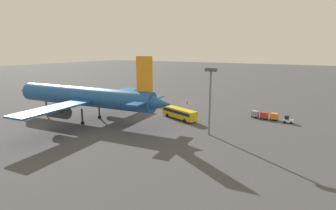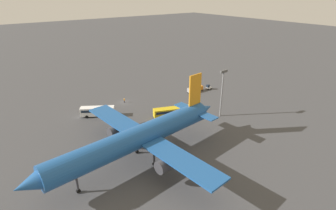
% 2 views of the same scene
% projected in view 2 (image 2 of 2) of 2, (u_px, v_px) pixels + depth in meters
% --- Properties ---
extents(ground_plane, '(600.00, 600.00, 0.00)m').
position_uv_depth(ground_plane, '(124.00, 102.00, 98.41)').
color(ground_plane, '#424244').
extents(airplane, '(53.67, 46.20, 18.40)m').
position_uv_depth(airplane, '(139.00, 137.00, 61.71)').
color(airplane, '#1E5193').
rests_on(airplane, ground).
extents(shuttle_bus_near, '(10.79, 8.04, 3.27)m').
position_uv_depth(shuttle_bus_near, '(97.00, 111.00, 86.93)').
color(shuttle_bus_near, white).
rests_on(shuttle_bus_near, ground).
extents(shuttle_bus_far, '(12.92, 7.08, 3.13)m').
position_uv_depth(shuttle_bus_far, '(173.00, 111.00, 86.78)').
color(shuttle_bus_far, gold).
rests_on(shuttle_bus_far, ground).
extents(baggage_tug, '(2.43, 1.68, 2.10)m').
position_uv_depth(baggage_tug, '(208.00, 87.00, 110.88)').
color(baggage_tug, white).
rests_on(baggage_tug, ground).
extents(worker_person, '(0.38, 0.38, 1.74)m').
position_uv_depth(worker_person, '(124.00, 100.00, 97.89)').
color(worker_person, '#1E1E2D').
rests_on(worker_person, ground).
extents(cargo_cart_orange, '(2.22, 1.96, 2.06)m').
position_uv_depth(cargo_cart_orange, '(200.00, 88.00, 109.46)').
color(cargo_cart_orange, '#38383D').
rests_on(cargo_cart_orange, ground).
extents(cargo_cart_red, '(2.22, 1.96, 2.06)m').
position_uv_depth(cargo_cart_red, '(196.00, 89.00, 107.93)').
color(cargo_cart_red, '#38383D').
rests_on(cargo_cart_red, ground).
extents(cargo_cart_grey, '(2.22, 1.96, 2.06)m').
position_uv_depth(cargo_cart_grey, '(190.00, 90.00, 106.77)').
color(cargo_cart_grey, '#38383D').
rests_on(cargo_cart_grey, ground).
extents(light_pole, '(2.80, 0.70, 15.86)m').
position_uv_depth(light_pole, '(222.00, 88.00, 83.91)').
color(light_pole, slate).
rests_on(light_pole, ground).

